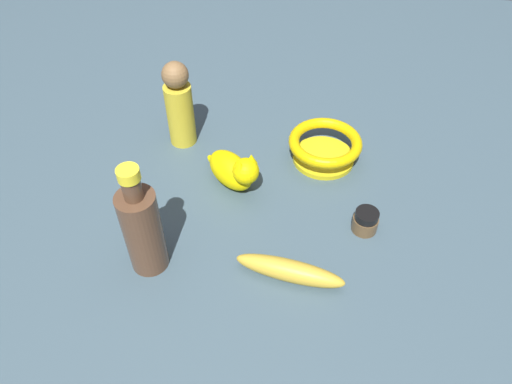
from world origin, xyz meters
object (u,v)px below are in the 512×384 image
(nail_polish_jar, at_px, (366,221))
(bowl, at_px, (325,146))
(banana, at_px, (290,271))
(bottle_tall, at_px, (142,229))
(person_figure_adult, at_px, (179,105))
(cat_figurine, at_px, (234,170))

(nail_polish_jar, bearing_deg, bowl, 27.07)
(banana, distance_m, bottle_tall, 0.24)
(bottle_tall, height_order, person_figure_adult, bottle_tall)
(nail_polish_jar, bearing_deg, banana, 137.42)
(cat_figurine, distance_m, person_figure_adult, 0.18)
(person_figure_adult, bearing_deg, bowl, -91.16)
(banana, bearing_deg, bottle_tall, 8.97)
(bottle_tall, relative_size, person_figure_adult, 1.14)
(cat_figurine, distance_m, nail_polish_jar, 0.26)
(banana, relative_size, person_figure_adult, 0.97)
(bottle_tall, bearing_deg, person_figure_adult, 6.64)
(banana, relative_size, nail_polish_jar, 3.99)
(banana, distance_m, nail_polish_jar, 0.17)
(bottle_tall, bearing_deg, nail_polish_jar, -68.22)
(banana, height_order, person_figure_adult, person_figure_adult)
(bottle_tall, height_order, nail_polish_jar, bottle_tall)
(cat_figurine, xyz_separation_m, bottle_tall, (-0.20, 0.10, 0.05))
(cat_figurine, xyz_separation_m, bowl, (0.11, -0.16, -0.01))
(bowl, bearing_deg, nail_polish_jar, -152.93)
(banana, distance_m, person_figure_adult, 0.41)
(cat_figurine, relative_size, nail_polish_jar, 2.72)
(nail_polish_jar, bearing_deg, person_figure_adult, 65.21)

